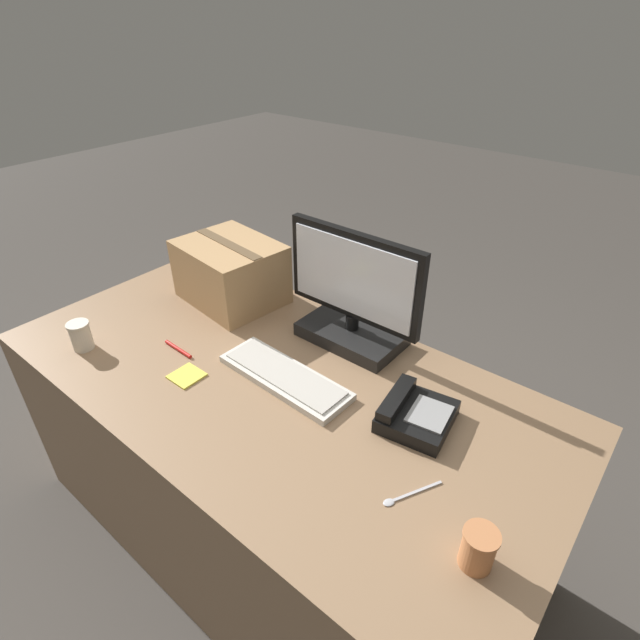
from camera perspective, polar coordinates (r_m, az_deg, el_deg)
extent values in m
plane|color=#47423D|center=(2.13, -4.35, -22.39)|extent=(12.00, 12.00, 0.00)
cube|color=#8C6B4C|center=(1.83, -4.86, -15.62)|extent=(1.80, 0.90, 0.76)
cube|color=black|center=(1.71, 3.65, -1.58)|extent=(0.35, 0.21, 0.05)
cylinder|color=black|center=(1.68, 3.70, -0.19)|extent=(0.04, 0.04, 0.05)
cube|color=black|center=(1.59, 3.93, 5.05)|extent=(0.49, 0.03, 0.30)
cube|color=white|center=(1.58, 3.56, 4.83)|extent=(0.45, 0.01, 0.25)
cube|color=beige|center=(1.55, -4.06, -6.53)|extent=(0.45, 0.16, 0.02)
cube|color=#B7B2A8|center=(1.54, -4.08, -6.12)|extent=(0.41, 0.13, 0.01)
cube|color=black|center=(1.42, 11.03, -10.76)|extent=(0.21, 0.22, 0.04)
cube|color=black|center=(1.41, 8.74, -8.84)|extent=(0.07, 0.19, 0.03)
cube|color=gray|center=(1.40, 12.40, -10.44)|extent=(0.12, 0.13, 0.01)
cylinder|color=beige|center=(1.83, -25.63, -1.74)|extent=(0.07, 0.07, 0.09)
cylinder|color=beige|center=(1.81, -26.00, -0.45)|extent=(0.07, 0.07, 0.01)
cylinder|color=#BC7547|center=(1.16, 17.58, -23.76)|extent=(0.07, 0.07, 0.09)
cylinder|color=#BC7547|center=(1.12, 18.03, -22.37)|extent=(0.08, 0.08, 0.01)
cube|color=#B2B2B7|center=(1.28, 11.07, -18.66)|extent=(0.07, 0.12, 0.00)
ellipsoid|color=#B2B2B7|center=(1.25, 7.87, -19.95)|extent=(0.03, 0.04, 0.00)
cube|color=tan|center=(1.93, -10.14, 5.43)|extent=(0.40, 0.34, 0.23)
cube|color=brown|center=(1.88, -10.49, 8.59)|extent=(0.36, 0.08, 0.00)
cylinder|color=red|center=(1.73, -15.90, -3.21)|extent=(0.13, 0.02, 0.01)
cube|color=#E5DB4C|center=(1.61, -14.99, -6.18)|extent=(0.09, 0.09, 0.01)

